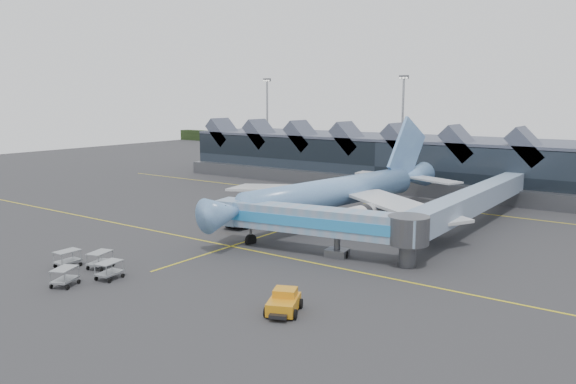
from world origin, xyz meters
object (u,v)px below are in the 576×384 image
Objects in this scene: jet_bridge at (328,223)px; main_airliner at (340,191)px; pushback_tug at (284,303)px; fuel_truck at (250,208)px.

main_airliner is at bearing 106.73° from jet_bridge.
main_airliner reaches higher than jet_bridge.
jet_bridge is at bearing -55.41° from main_airliner.
pushback_tug is at bearing -79.64° from jet_bridge.
pushback_tug is at bearing -56.96° from fuel_truck.
fuel_truck is at bearing -132.44° from main_airliner.
fuel_truck is at bearing 110.46° from pushback_tug.
jet_bridge is at bearing -35.08° from fuel_truck.
pushback_tug is (13.37, -31.62, -3.48)m from main_airliner.
fuel_truck reaches higher than pushback_tug.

